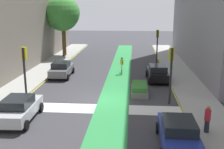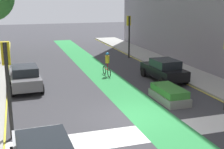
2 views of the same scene
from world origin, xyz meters
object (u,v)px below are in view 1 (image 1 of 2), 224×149
Objects in this scene: traffic_signal_near_right at (171,65)px; traffic_signal_far_right at (157,40)px; cyclist_in_lane at (122,65)px; median_planter at (139,89)px; traffic_signal_near_left at (25,63)px; car_silver_left_near at (19,109)px; car_black_right_far at (157,73)px; street_tree_far at (64,13)px; street_tree_near at (62,14)px; pedestrian_sidewalk_right_a at (207,119)px; car_grey_left_far at (62,69)px; car_blue_right_near at (178,133)px.

traffic_signal_far_right is at bearing 88.95° from traffic_signal_near_right.
median_planter is at bearing -75.47° from cyclist_in_lane.
traffic_signal_near_left reaches higher than car_silver_left_near.
cyclist_in_lane is (-4.22, -6.53, -1.95)m from traffic_signal_far_right.
car_black_right_far is 18.19m from street_tree_far.
street_tree_near is 2.88× the size of median_planter.
traffic_signal_far_right is at bearing 93.33° from pedestrian_sidewalk_right_a.
traffic_signal_near_right is at bearing 0.57° from traffic_signal_near_left.
car_grey_left_far is at bearing -164.70° from cyclist_in_lane.
street_tree_near is (-12.15, 11.51, 5.17)m from car_black_right_far.
cyclist_in_lane is at bearing 145.19° from car_black_right_far.
car_blue_right_near is at bearing -77.03° from cyclist_in_lane.
traffic_signal_near_left is at bearing 158.38° from pedestrian_sidewalk_right_a.
car_silver_left_near reaches higher than median_planter.
traffic_signal_near_left is 0.51× the size of street_tree_near.
car_silver_left_near is 1.51× the size of median_planter.
traffic_signal_near_left is 12.53m from car_black_right_far.
street_tree_near is at bearing 116.41° from car_blue_right_near.
car_grey_left_far is 9.37m from median_planter.
car_blue_right_near is at bearing -78.26° from median_planter.
street_tree_far is (-12.84, 3.39, 3.23)m from traffic_signal_far_right.
car_black_right_far is (-0.65, -9.01, -2.11)m from traffic_signal_far_right.
traffic_signal_near_left is 0.98× the size of car_blue_right_near.
traffic_signal_near_left reaches higher than pedestrian_sidewalk_right_a.
cyclist_in_lane is 14.12m from street_tree_far.
car_silver_left_near is (-9.51, 2.65, 0.00)m from car_blue_right_near.
car_grey_left_far is at bearing -77.84° from street_tree_far.
street_tree_near reaches higher than cyclist_in_lane.
car_silver_left_near is 14.08m from cyclist_in_lane.
traffic_signal_near_left is at bearing -84.96° from street_tree_far.
median_planter is (8.71, 2.20, -2.50)m from traffic_signal_near_left.
cyclist_in_lane is 0.66× the size of median_planter.
traffic_signal_near_right is 0.52× the size of street_tree_near.
car_grey_left_far is 6.35m from cyclist_in_lane.
traffic_signal_near_left is at bearing -125.85° from traffic_signal_far_right.
car_blue_right_near is 0.51× the size of street_tree_far.
traffic_signal_near_right is 22.79m from street_tree_far.
traffic_signal_near_left is 2.23× the size of cyclist_in_lane.
street_tree_near reaches higher than traffic_signal_far_right.
cyclist_in_lane is (6.13, 1.68, 0.17)m from car_grey_left_far.
traffic_signal_near_left is 0.99× the size of traffic_signal_far_right.
cyclist_in_lane reaches higher than car_black_right_far.
street_tree_near is at bearing 125.03° from traffic_signal_near_right.
pedestrian_sidewalk_right_a is (11.53, -12.17, 0.14)m from car_grey_left_far.
pedestrian_sidewalk_right_a reaches higher than car_black_right_far.
car_black_right_far is at bearing 66.83° from median_planter.
car_blue_right_near is 9.87m from car_silver_left_near.
street_tree_far is 20.45m from median_planter.
median_planter is (-1.82, -4.26, -0.40)m from car_black_right_far.
car_grey_left_far reaches higher than median_planter.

